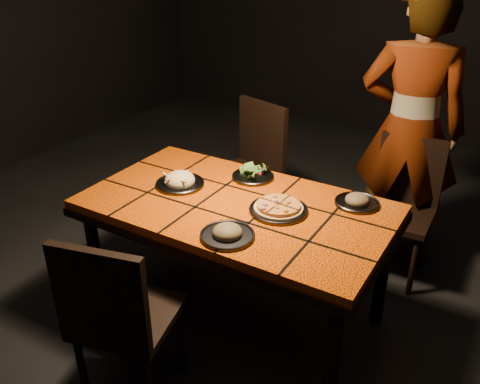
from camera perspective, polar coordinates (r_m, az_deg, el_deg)
The scene contains 11 objects.
room_shell at distance 2.41m, azimuth -0.44°, elevation 14.69°, with size 6.04×7.04×3.08m.
dining_table at distance 2.71m, azimuth -0.38°, elevation -2.70°, with size 1.62×0.92×0.75m.
chair_near at distance 2.34m, azimuth -13.63°, elevation -13.19°, with size 0.51×0.51×0.93m.
chair_far_left at distance 3.64m, azimuth 1.27°, elevation 3.44°, with size 0.55×0.55×0.98m.
chair_far_right at distance 3.37m, azimuth 17.82°, elevation -0.71°, with size 0.42×0.42×0.90m.
diner at distance 3.40m, azimuth 18.59°, elevation 6.67°, with size 0.66×0.44×1.82m, color brown.
plate_pizza at distance 2.59m, azimuth 4.34°, elevation -1.83°, with size 0.30×0.30×0.04m.
plate_pasta at distance 2.87m, azimuth -6.76°, elevation 1.20°, with size 0.27×0.27×0.09m.
plate_salad at distance 2.93m, azimuth 1.47°, elevation 2.04°, with size 0.24×0.24×0.07m.
plate_mushroom_a at distance 2.37m, azimuth -1.43°, elevation -4.62°, with size 0.26×0.26×0.09m.
plate_mushroom_b at distance 2.72m, azimuth 13.01°, elevation -0.98°, with size 0.23×0.23×0.08m.
Camera 1 is at (1.23, -2.01, 2.02)m, focal length 38.00 mm.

